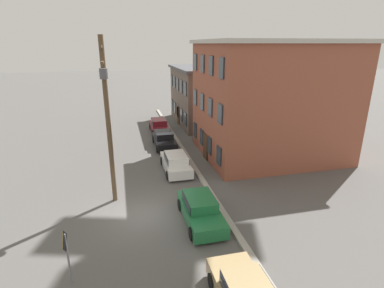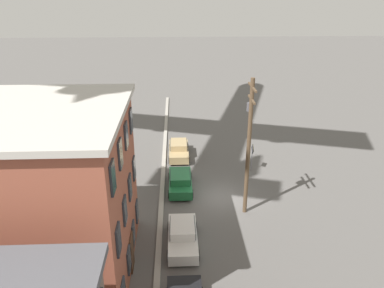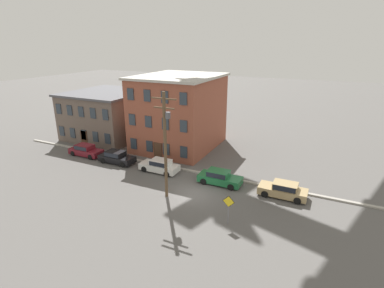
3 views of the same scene
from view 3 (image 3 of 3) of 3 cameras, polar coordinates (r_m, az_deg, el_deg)
name	(u,v)px [view 3 (image 3 of 3)]	position (r m, az deg, el deg)	size (l,w,h in m)	color
ground_plane	(194,194)	(28.98, 0.39, -9.43)	(200.00, 200.00, 0.00)	#565451
kerb_strip	(212,175)	(32.64, 3.78, -5.90)	(56.00, 0.36, 0.16)	#9E998E
apartment_corner	(109,114)	(47.13, -15.53, 5.53)	(10.92, 11.27, 6.78)	#66564C
apartment_midblock	(179,112)	(40.34, -2.43, 6.15)	(9.97, 11.77, 9.68)	brown
car_maroon	(86,150)	(40.27, -19.60, -1.07)	(4.40, 1.92, 1.43)	maroon
car_black	(116,157)	(36.84, -14.20, -2.37)	(4.40, 1.92, 1.43)	black
car_white	(160,165)	(33.48, -6.15, -4.06)	(4.40, 1.92, 1.43)	silver
car_green	(219,177)	(30.66, 5.23, -6.27)	(4.40, 1.92, 1.43)	#1E6638
car_tan	(284,189)	(29.38, 17.04, -8.27)	(4.40, 1.92, 1.43)	tan
caution_sign	(229,205)	(24.00, 6.97, -11.50)	(0.99, 0.08, 2.49)	slate
utility_pole	(165,141)	(26.41, -5.08, 0.64)	(2.40, 0.44, 9.82)	brown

